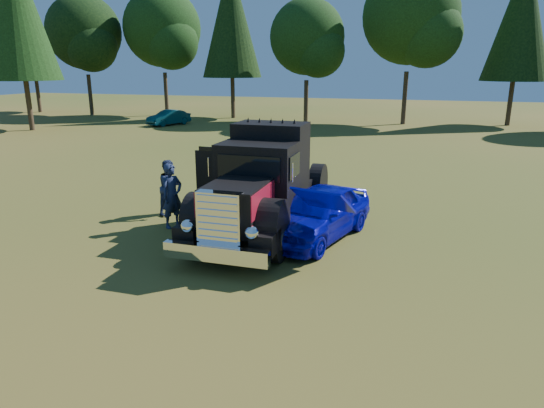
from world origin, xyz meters
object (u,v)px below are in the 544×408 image
(hotrod_coupe, at_px, (317,213))
(spectator_far, at_px, (170,187))
(diamond_t_truck, at_px, (262,187))
(spectator_near, at_px, (172,196))
(distant_teal_car, at_px, (169,118))

(hotrod_coupe, relative_size, spectator_far, 2.56)
(diamond_t_truck, xyz_separation_m, hotrod_coupe, (1.64, -0.15, -0.56))
(spectator_near, bearing_deg, hotrod_coupe, -60.48)
(diamond_t_truck, height_order, spectator_near, diamond_t_truck)
(distant_teal_car, bearing_deg, spectator_near, -37.88)
(spectator_near, xyz_separation_m, distant_teal_car, (-12.53, 22.70, -0.35))
(hotrod_coupe, bearing_deg, diamond_t_truck, 174.94)
(diamond_t_truck, bearing_deg, spectator_far, 168.24)
(spectator_near, height_order, spectator_far, spectator_near)
(hotrod_coupe, distance_m, spectator_far, 5.00)
(hotrod_coupe, height_order, distant_teal_car, hotrod_coupe)
(spectator_far, xyz_separation_m, distant_teal_car, (-11.84, 21.55, -0.28))
(diamond_t_truck, height_order, distant_teal_car, diamond_t_truck)
(spectator_far, bearing_deg, hotrod_coupe, -82.64)
(diamond_t_truck, height_order, hotrod_coupe, diamond_t_truck)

